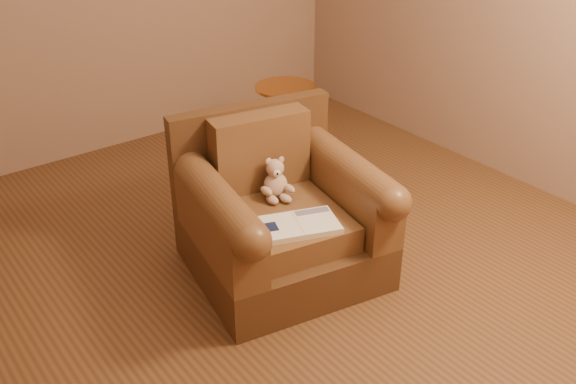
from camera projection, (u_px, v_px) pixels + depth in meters
floor at (260, 282)px, 3.26m from camera, size 4.00×4.00×0.00m
armchair at (279, 216)px, 3.24m from camera, size 1.02×0.98×0.79m
teddy_bear at (276, 182)px, 3.23m from camera, size 0.16×0.18×0.22m
guidebook at (299, 225)px, 3.00m from camera, size 0.42×0.34×0.03m
side_table at (286, 123)px, 4.29m from camera, size 0.40×0.40×0.56m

